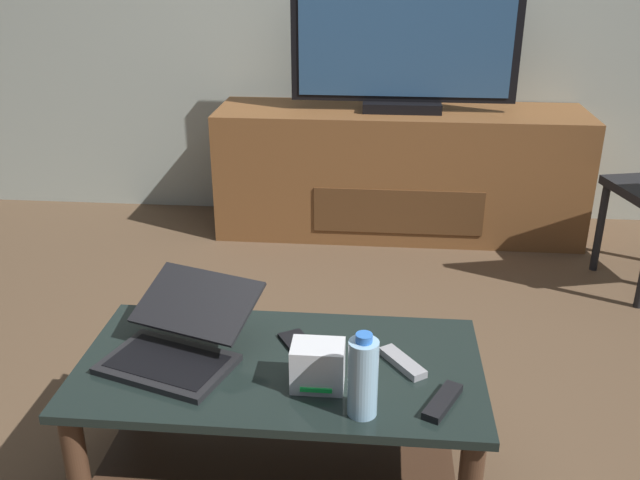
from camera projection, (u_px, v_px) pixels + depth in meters
ground_plane at (323, 456)px, 2.14m from camera, size 7.68×7.68×0.00m
coffee_table at (281, 403)px, 1.92m from camera, size 1.09×0.56×0.42m
media_cabinet at (399, 172)px, 3.70m from camera, size 1.92×0.52×0.67m
television at (404, 51)px, 3.43m from camera, size 1.13×0.20×0.63m
laptop at (180, 338)px, 1.88m from camera, size 0.44×0.46×0.17m
router_box at (318, 366)px, 1.75m from camera, size 0.13×0.10×0.12m
water_bottle_near at (363, 377)px, 1.63m from camera, size 0.07×0.07×0.22m
cell_phone at (298, 344)px, 1.95m from camera, size 0.13×0.16×0.01m
tv_remote at (443, 402)px, 1.69m from camera, size 0.11×0.16×0.02m
soundbar_remote at (402, 362)px, 1.85m from camera, size 0.13×0.16×0.02m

